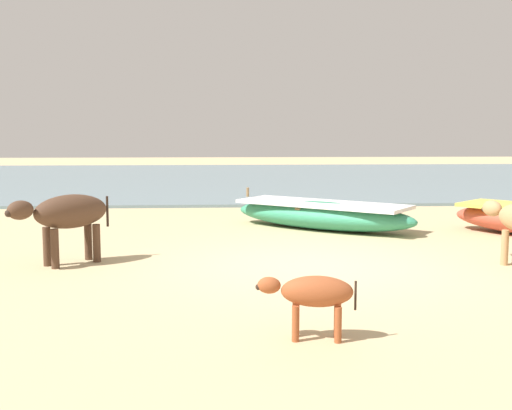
{
  "coord_description": "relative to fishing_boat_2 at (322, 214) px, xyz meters",
  "views": [
    {
      "loc": [
        -1.4,
        -9.22,
        1.99
      ],
      "look_at": [
        -0.68,
        2.73,
        0.6
      ],
      "focal_mm": 44.71,
      "sensor_mm": 36.0,
      "label": 1
    }
  ],
  "objects": [
    {
      "name": "fishing_boat_2",
      "position": [
        0.0,
        0.0,
        0.0
      ],
      "size": [
        3.89,
        3.36,
        0.76
      ],
      "rotation": [
        0.0,
        0.0,
        2.49
      ],
      "color": "#338C66",
      "rests_on": "ground"
    },
    {
      "name": "cow_adult_dark",
      "position": [
        -4.36,
        -3.24,
        0.45
      ],
      "size": [
        1.4,
        1.27,
        1.05
      ],
      "rotation": [
        0.0,
        0.0,
        3.85
      ],
      "color": "#4C3323",
      "rests_on": "ground"
    },
    {
      "name": "calf_near_rust",
      "position": [
        -1.22,
        -6.9,
        0.14
      ],
      "size": [
        0.96,
        0.37,
        0.62
      ],
      "rotation": [
        0.0,
        0.0,
        2.99
      ],
      "color": "#9E4C28",
      "rests_on": "ground"
    },
    {
      "name": "sea_water",
      "position": [
        -0.72,
        13.79,
        -0.26
      ],
      "size": [
        60.0,
        20.0,
        0.08
      ],
      "primitive_type": "cube",
      "color": "slate",
      "rests_on": "ground"
    },
    {
      "name": "ground",
      "position": [
        -0.72,
        -3.56,
        -0.3
      ],
      "size": [
        80.0,
        80.0,
        0.0
      ],
      "primitive_type": "plane",
      "color": "tan"
    }
  ]
}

